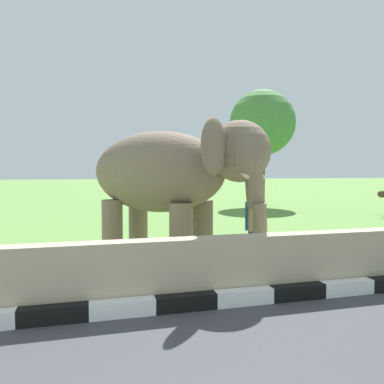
# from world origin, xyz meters

# --- Properties ---
(striped_curb) EXTENTS (16.20, 0.20, 0.24)m
(striped_curb) POSITION_xyz_m (-0.35, 4.19, 0.12)
(striped_curb) COLOR white
(striped_curb) RESTS_ON ground_plane
(barrier_parapet) EXTENTS (28.00, 0.36, 1.00)m
(barrier_parapet) POSITION_xyz_m (2.00, 4.49, 0.50)
(barrier_parapet) COLOR tan
(barrier_parapet) RESTS_ON ground_plane
(elephant) EXTENTS (3.84, 3.83, 2.97)m
(elephant) POSITION_xyz_m (2.24, 6.68, 1.95)
(elephant) COLOR #7E6858
(elephant) RESTS_ON ground_plane
(person_handler) EXTENTS (0.45, 0.57, 1.66)m
(person_handler) POSITION_xyz_m (3.84, 6.17, 0.93)
(person_handler) COLOR navy
(person_handler) RESTS_ON ground_plane
(tree_distant) EXTENTS (3.84, 3.84, 6.81)m
(tree_distant) POSITION_xyz_m (10.53, 19.74, 4.87)
(tree_distant) COLOR brown
(tree_distant) RESTS_ON ground_plane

